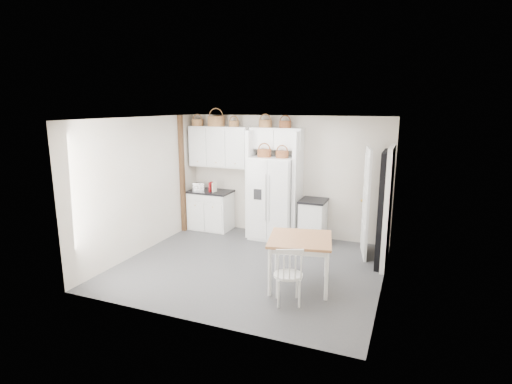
% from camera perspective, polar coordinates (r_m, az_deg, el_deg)
% --- Properties ---
extents(floor, '(4.50, 4.50, 0.00)m').
position_cam_1_polar(floor, '(7.25, -0.84, -10.53)').
color(floor, '#3C3C40').
rests_on(floor, ground).
extents(ceiling, '(4.50, 4.50, 0.00)m').
position_cam_1_polar(ceiling, '(6.68, -0.91, 10.48)').
color(ceiling, white).
rests_on(ceiling, wall_back).
extents(wall_back, '(4.50, 0.00, 4.50)m').
position_cam_1_polar(wall_back, '(8.69, 4.23, 2.26)').
color(wall_back, silver).
rests_on(wall_back, floor).
extents(wall_left, '(0.00, 4.00, 4.00)m').
position_cam_1_polar(wall_left, '(7.97, -15.96, 0.89)').
color(wall_left, silver).
rests_on(wall_left, floor).
extents(wall_right, '(0.00, 4.00, 4.00)m').
position_cam_1_polar(wall_right, '(6.35, 18.22, -2.12)').
color(wall_right, silver).
rests_on(wall_right, floor).
extents(refrigerator, '(0.91, 0.73, 1.76)m').
position_cam_1_polar(refrigerator, '(8.50, 2.51, -0.84)').
color(refrigerator, white).
rests_on(refrigerator, floor).
extents(base_cab_left, '(0.93, 0.59, 0.86)m').
position_cam_1_polar(base_cab_left, '(9.26, -6.47, -2.66)').
color(base_cab_left, white).
rests_on(base_cab_left, floor).
extents(base_cab_right, '(0.49, 0.59, 0.87)m').
position_cam_1_polar(base_cab_right, '(8.42, 8.13, -4.22)').
color(base_cab_right, white).
rests_on(base_cab_right, floor).
extents(dining_table, '(1.13, 1.13, 0.80)m').
position_cam_1_polar(dining_table, '(6.41, 6.25, -9.90)').
color(dining_table, brown).
rests_on(dining_table, floor).
extents(windsor_chair, '(0.54, 0.52, 0.86)m').
position_cam_1_polar(windsor_chair, '(5.86, 4.62, -11.74)').
color(windsor_chair, white).
rests_on(windsor_chair, floor).
extents(counter_left, '(0.97, 0.63, 0.04)m').
position_cam_1_polar(counter_left, '(9.15, -6.54, 0.08)').
color(counter_left, black).
rests_on(counter_left, base_cab_left).
extents(counter_right, '(0.53, 0.63, 0.04)m').
position_cam_1_polar(counter_right, '(8.31, 8.23, -1.23)').
color(counter_right, black).
rests_on(counter_right, base_cab_right).
extents(toaster, '(0.29, 0.22, 0.18)m').
position_cam_1_polar(toaster, '(9.21, -8.13, 0.80)').
color(toaster, silver).
rests_on(toaster, counter_left).
extents(cookbook_red, '(0.04, 0.14, 0.22)m').
position_cam_1_polar(cookbook_red, '(9.03, -6.49, 0.74)').
color(cookbook_red, maroon).
rests_on(cookbook_red, counter_left).
extents(cookbook_cream, '(0.05, 0.14, 0.21)m').
position_cam_1_polar(cookbook_cream, '(8.99, -5.97, 0.68)').
color(cookbook_cream, '#EEE8C9').
rests_on(cookbook_cream, counter_left).
extents(basket_upper_a, '(0.26, 0.26, 0.15)m').
position_cam_1_polar(basket_upper_a, '(9.24, -8.35, 9.78)').
color(basket_upper_a, olive).
rests_on(basket_upper_a, upper_cabinet).
extents(basket_upper_b, '(0.39, 0.39, 0.23)m').
position_cam_1_polar(basket_upper_b, '(9.01, -5.72, 10.04)').
color(basket_upper_b, olive).
rests_on(basket_upper_b, upper_cabinet).
extents(basket_upper_c, '(0.23, 0.23, 0.13)m').
position_cam_1_polar(basket_upper_c, '(8.82, -3.18, 9.72)').
color(basket_upper_c, olive).
rests_on(basket_upper_c, upper_cabinet).
extents(basket_bridge_a, '(0.28, 0.28, 0.16)m').
position_cam_1_polar(basket_bridge_a, '(8.54, 1.34, 9.73)').
color(basket_bridge_a, olive).
rests_on(basket_bridge_a, bridge_cabinet).
extents(basket_bridge_b, '(0.25, 0.25, 0.14)m').
position_cam_1_polar(basket_bridge_b, '(8.40, 4.18, 9.62)').
color(basket_bridge_b, brown).
rests_on(basket_bridge_b, bridge_cabinet).
extents(basket_fridge_a, '(0.29, 0.29, 0.16)m').
position_cam_1_polar(basket_fridge_a, '(8.30, 1.19, 5.57)').
color(basket_fridge_a, brown).
rests_on(basket_fridge_a, refrigerator).
extents(basket_fridge_b, '(0.26, 0.26, 0.14)m').
position_cam_1_polar(basket_fridge_b, '(8.17, 3.76, 5.38)').
color(basket_fridge_b, brown).
rests_on(basket_fridge_b, refrigerator).
extents(upper_cabinet, '(1.40, 0.34, 0.90)m').
position_cam_1_polar(upper_cabinet, '(9.02, -5.21, 6.46)').
color(upper_cabinet, white).
rests_on(upper_cabinet, wall_back).
extents(bridge_cabinet, '(1.12, 0.34, 0.45)m').
position_cam_1_polar(bridge_cabinet, '(8.47, 2.99, 7.64)').
color(bridge_cabinet, white).
rests_on(bridge_cabinet, wall_back).
extents(fridge_panel_left, '(0.08, 0.60, 2.30)m').
position_cam_1_polar(fridge_panel_left, '(8.66, -0.55, 1.25)').
color(fridge_panel_left, white).
rests_on(fridge_panel_left, floor).
extents(fridge_panel_right, '(0.08, 0.60, 2.30)m').
position_cam_1_polar(fridge_panel_right, '(8.33, 5.95, 0.74)').
color(fridge_panel_right, white).
rests_on(fridge_panel_right, floor).
extents(trim_post, '(0.09, 0.09, 2.60)m').
position_cam_1_polar(trim_post, '(9.03, -10.49, 2.47)').
color(trim_post, '#331E12').
rests_on(trim_post, floor).
extents(doorway_void, '(0.18, 0.85, 2.05)m').
position_cam_1_polar(doorway_void, '(7.39, 17.93, -2.31)').
color(doorway_void, black).
rests_on(doorway_void, floor).
extents(door_slab, '(0.21, 0.79, 2.05)m').
position_cam_1_polar(door_slab, '(7.74, 15.46, -1.49)').
color(door_slab, white).
rests_on(door_slab, floor).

